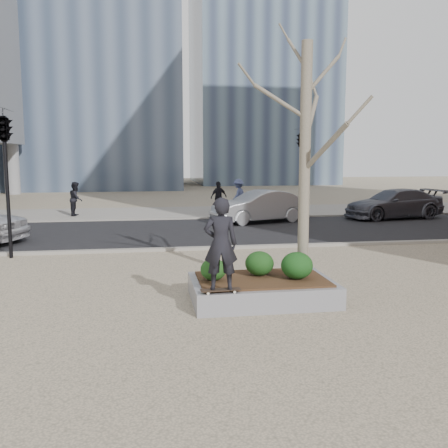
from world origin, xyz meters
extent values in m
plane|color=tan|center=(0.00, 0.00, 0.00)|extent=(120.00, 120.00, 0.00)
cube|color=black|center=(0.00, 10.00, 0.01)|extent=(60.00, 8.00, 0.02)
cube|color=gray|center=(0.00, 17.00, 0.01)|extent=(60.00, 6.00, 0.02)
cube|color=gray|center=(1.00, 0.00, 0.23)|extent=(3.00, 2.00, 0.45)
cube|color=#382314|center=(1.00, 0.00, 0.47)|extent=(2.70, 1.70, 0.04)
ellipsoid|color=#173711|center=(-0.05, -0.03, 0.72)|extent=(0.55, 0.55, 0.46)
ellipsoid|color=black|center=(1.00, 0.25, 0.76)|extent=(0.63, 0.63, 0.53)
ellipsoid|color=#133812|center=(1.72, -0.17, 0.78)|extent=(0.68, 0.68, 0.58)
imported|color=black|center=(-0.03, -0.88, 1.42)|extent=(0.68, 0.48, 1.79)
imported|color=#A9ADB2|center=(3.81, 12.31, 0.76)|extent=(4.74, 2.85, 1.47)
imported|color=#4E4F59|center=(10.70, 12.71, 0.74)|extent=(5.22, 2.70, 1.45)
imported|color=black|center=(-4.93, 16.32, 0.90)|extent=(0.72, 0.89, 1.74)
imported|color=#47527F|center=(3.70, 16.93, 0.92)|extent=(1.22, 1.33, 1.80)
imported|color=black|center=(2.51, 16.41, 0.87)|extent=(1.08, 0.79, 1.70)
camera|label=1|loc=(-1.44, -10.16, 3.08)|focal=40.00mm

